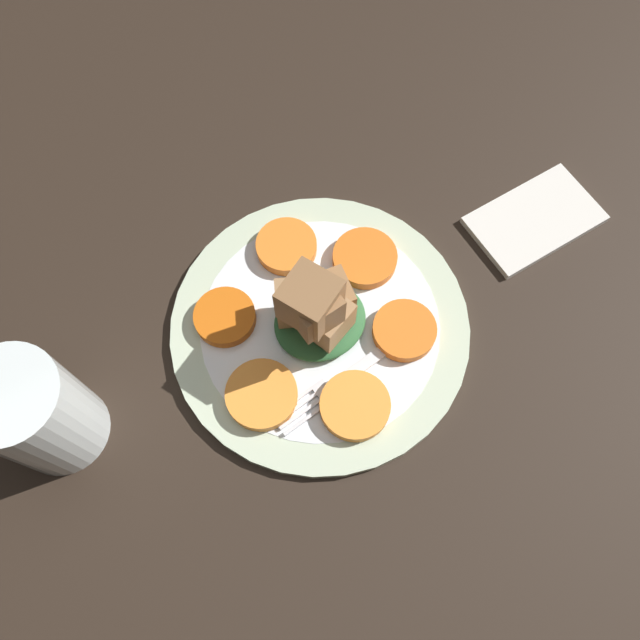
# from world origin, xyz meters

# --- Properties ---
(table_slab) EXTENTS (1.20, 1.20, 0.02)m
(table_slab) POSITION_xyz_m (0.00, 0.00, 0.01)
(table_slab) COLOR black
(table_slab) RESTS_ON ground
(plate) EXTENTS (0.29, 0.29, 0.01)m
(plate) POSITION_xyz_m (0.00, 0.00, 0.03)
(plate) COLOR beige
(plate) RESTS_ON table_slab
(carrot_slice_0) EXTENTS (0.06, 0.06, 0.01)m
(carrot_slice_0) POSITION_xyz_m (0.01, 0.09, 0.04)
(carrot_slice_0) COLOR orange
(carrot_slice_0) RESTS_ON plate
(carrot_slice_1) EXTENTS (0.06, 0.06, 0.01)m
(carrot_slice_1) POSITION_xyz_m (-0.08, 0.05, 0.04)
(carrot_slice_1) COLOR #D45E12
(carrot_slice_1) RESTS_ON plate
(carrot_slice_2) EXTENTS (0.07, 0.07, 0.01)m
(carrot_slice_2) POSITION_xyz_m (-0.08, -0.03, 0.04)
(carrot_slice_2) COLOR orange
(carrot_slice_2) RESTS_ON plate
(carrot_slice_3) EXTENTS (0.06, 0.06, 0.01)m
(carrot_slice_3) POSITION_xyz_m (-0.02, -0.09, 0.04)
(carrot_slice_3) COLOR orange
(carrot_slice_3) RESTS_ON plate
(carrot_slice_4) EXTENTS (0.06, 0.06, 0.01)m
(carrot_slice_4) POSITION_xyz_m (0.06, -0.05, 0.04)
(carrot_slice_4) COLOR orange
(carrot_slice_4) RESTS_ON plate
(carrot_slice_5) EXTENTS (0.06, 0.06, 0.01)m
(carrot_slice_5) POSITION_xyz_m (0.07, 0.04, 0.04)
(carrot_slice_5) COLOR orange
(carrot_slice_5) RESTS_ON plate
(center_pile) EXTENTS (0.09, 0.08, 0.10)m
(center_pile) POSITION_xyz_m (-0.00, -0.00, 0.07)
(center_pile) COLOR #2D6033
(center_pile) RESTS_ON plate
(fork) EXTENTS (0.17, 0.03, 0.00)m
(fork) POSITION_xyz_m (-0.00, -0.06, 0.03)
(fork) COLOR silver
(fork) RESTS_ON plate
(water_glass) EXTENTS (0.08, 0.08, 0.12)m
(water_glass) POSITION_xyz_m (-0.25, 0.03, 0.08)
(water_glass) COLOR silver
(water_glass) RESTS_ON table_slab
(napkin) EXTENTS (0.13, 0.08, 0.01)m
(napkin) POSITION_xyz_m (0.26, -0.01, 0.02)
(napkin) COLOR silver
(napkin) RESTS_ON table_slab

